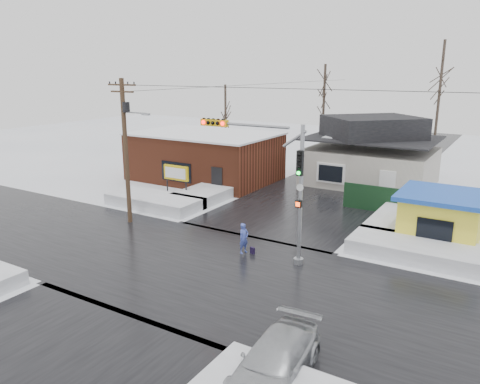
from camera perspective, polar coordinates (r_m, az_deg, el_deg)
The scene contains 20 objects.
ground at distance 23.47m, azimuth -5.05°, elevation -9.19°, with size 120.00×120.00×0.00m, color white.
road_ns at distance 23.46m, azimuth -5.05°, elevation -9.16°, with size 10.00×120.00×0.02m, color black.
road_ew at distance 23.46m, azimuth -5.05°, elevation -9.16°, with size 120.00×10.00×0.02m, color black.
snowbank_nw at distance 33.84m, azimuth -10.36°, elevation -1.10°, with size 7.00×3.00×0.80m, color white.
snowbank_ne at distance 26.13m, azimuth 20.98°, elevation -6.66°, with size 7.00×3.00×0.80m, color white.
snowbank_nside_w at distance 36.45m, azimuth -2.79°, elevation 0.26°, with size 3.00×8.00×0.80m, color white.
snowbank_nside_e at distance 31.13m, azimuth 19.12°, elevation -3.10°, with size 3.00×8.00×0.80m, color white.
traffic_signal at distance 23.23m, azimuth 3.91°, elevation 2.38°, with size 6.05×0.68×7.00m.
utility_pole at distance 29.65m, azimuth -13.71°, elevation 5.82°, with size 3.15×0.44×9.00m.
brick_building at distance 41.53m, azimuth -4.31°, elevation 4.40°, with size 12.20×8.20×4.12m.
marquee_sign at distance 35.31m, azimuth -7.80°, elevation 2.21°, with size 2.20×0.21×2.55m.
house at distance 41.24m, azimuth 15.68°, elevation 4.58°, with size 10.40×8.40×5.76m.
kiosk at distance 28.54m, azimuth 23.30°, elevation -2.85°, with size 4.60×4.60×2.88m.
fence at distance 32.97m, azimuth 19.12°, elevation -1.21°, with size 8.00×0.12×1.80m, color black.
tree_far_left at distance 46.39m, azimuth 10.26°, elevation 12.59°, with size 3.00×3.00×10.00m.
tree_far_mid at distance 45.71m, azimuth 23.41°, elevation 13.62°, with size 3.00×3.00×12.00m.
tree_far_west at distance 49.27m, azimuth -1.79°, elevation 11.07°, with size 3.00×3.00×8.00m.
pedestrian at distance 24.85m, azimuth 0.47°, elevation -5.70°, with size 0.60×0.39×1.64m, color #4457C0.
car at distance 15.52m, azimuth 4.28°, elevation -19.91°, with size 1.90×4.68×1.36m, color #B2B5B9.
shopping_bag at distance 24.97m, azimuth 1.53°, elevation -7.19°, with size 0.28×0.12×0.35m, color black.
Camera 1 is at (12.85, -17.19, 9.49)m, focal length 35.00 mm.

